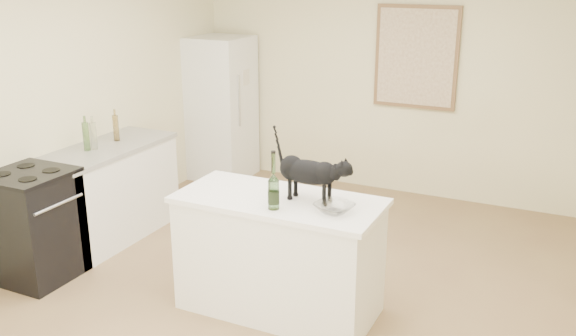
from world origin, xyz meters
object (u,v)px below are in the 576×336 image
(fridge, at_px, (221,108))
(wine_bottle, at_px, (274,184))
(stove, at_px, (34,227))
(glass_bowl, at_px, (334,208))
(black_cat, at_px, (309,175))

(fridge, relative_size, wine_bottle, 4.67)
(stove, distance_m, wine_bottle, 2.21)
(glass_bowl, bearing_deg, wine_bottle, -162.96)
(black_cat, relative_size, wine_bottle, 1.51)
(stove, relative_size, fridge, 0.53)
(black_cat, height_order, wine_bottle, black_cat)
(black_cat, bearing_deg, glass_bowl, -21.19)
(fridge, xyz_separation_m, wine_bottle, (2.11, -2.75, 0.23))
(stove, distance_m, fridge, 2.98)
(black_cat, xyz_separation_m, glass_bowl, (0.25, -0.12, -0.16))
(stove, relative_size, wine_bottle, 2.47)
(black_cat, bearing_deg, fridge, 137.26)
(wine_bottle, xyz_separation_m, glass_bowl, (0.40, 0.12, -0.15))
(stove, bearing_deg, black_cat, 11.06)
(fridge, bearing_deg, black_cat, -47.93)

